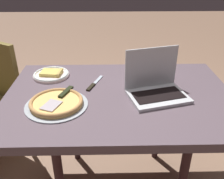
# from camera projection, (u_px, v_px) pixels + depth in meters

# --- Properties ---
(dining_table) EXTENTS (1.24, 0.83, 0.75)m
(dining_table) POSITION_uv_depth(u_px,v_px,m) (119.00, 104.00, 1.37)
(dining_table) COLOR #54454D
(dining_table) RESTS_ON ground_plane
(laptop) EXTENTS (0.34, 0.29, 0.24)m
(laptop) POSITION_uv_depth(u_px,v_px,m) (156.00, 86.00, 1.31)
(laptop) COLOR silver
(laptop) RESTS_ON dining_table
(pizza_plate) EXTENTS (0.22, 0.22, 0.04)m
(pizza_plate) POSITION_uv_depth(u_px,v_px,m) (51.00, 74.00, 1.53)
(pizza_plate) COLOR silver
(pizza_plate) RESTS_ON dining_table
(pizza_tray) EXTENTS (0.31, 0.31, 0.04)m
(pizza_tray) POSITION_uv_depth(u_px,v_px,m) (56.00, 103.00, 1.23)
(pizza_tray) COLOR #9DA6AD
(pizza_tray) RESTS_ON dining_table
(table_knife) EXTENTS (0.09, 0.20, 0.01)m
(table_knife) POSITION_uv_depth(u_px,v_px,m) (94.00, 84.00, 1.43)
(table_knife) COLOR #B1BFCB
(table_knife) RESTS_ON dining_table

